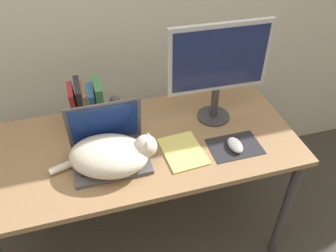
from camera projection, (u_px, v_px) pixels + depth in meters
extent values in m
cube|color=#93704C|center=(143.00, 145.00, 1.67)|extent=(1.44, 0.67, 0.03)
cylinder|color=#38383D|center=(285.00, 210.00, 1.84)|extent=(0.04, 0.04, 0.73)
cylinder|color=#38383D|center=(17.00, 184.00, 1.98)|extent=(0.04, 0.04, 0.73)
cylinder|color=#38383D|center=(238.00, 139.00, 2.26)|extent=(0.04, 0.04, 0.73)
cube|color=#4C4C51|center=(111.00, 160.00, 1.56)|extent=(0.33, 0.25, 0.02)
cube|color=#28282D|center=(111.00, 160.00, 1.54)|extent=(0.27, 0.13, 0.00)
cube|color=#4C4C51|center=(104.00, 123.00, 1.55)|extent=(0.33, 0.06, 0.25)
cube|color=navy|center=(105.00, 124.00, 1.54)|extent=(0.29, 0.05, 0.22)
ellipsoid|color=beige|center=(109.00, 156.00, 1.50)|extent=(0.40, 0.34, 0.13)
sphere|color=beige|center=(146.00, 146.00, 1.50)|extent=(0.10, 0.10, 0.10)
cone|color=beige|center=(148.00, 135.00, 1.50)|extent=(0.04, 0.04, 0.03)
cone|color=beige|center=(147.00, 144.00, 1.46)|extent=(0.04, 0.04, 0.03)
cylinder|color=beige|center=(65.00, 166.00, 1.52)|extent=(0.14, 0.07, 0.03)
cylinder|color=#333338|center=(213.00, 116.00, 1.80)|extent=(0.16, 0.16, 0.01)
cylinder|color=#333338|center=(215.00, 102.00, 1.75)|extent=(0.04, 0.04, 0.16)
cube|color=#B2B2B7|center=(219.00, 58.00, 1.59)|extent=(0.48, 0.04, 0.33)
cube|color=navy|center=(220.00, 59.00, 1.58)|extent=(0.44, 0.02, 0.29)
cube|color=#232328|center=(235.00, 146.00, 1.63)|extent=(0.24, 0.17, 0.00)
ellipsoid|color=#99999E|center=(235.00, 145.00, 1.62)|extent=(0.06, 0.11, 0.03)
cube|color=maroon|center=(74.00, 106.00, 1.71)|extent=(0.04, 0.14, 0.20)
cube|color=#232328|center=(80.00, 104.00, 1.71)|extent=(0.03, 0.16, 0.22)
cube|color=olive|center=(86.00, 105.00, 1.72)|extent=(0.03, 0.16, 0.19)
cube|color=#285B93|center=(92.00, 105.00, 1.73)|extent=(0.03, 0.13, 0.18)
cube|color=#387A42|center=(99.00, 101.00, 1.73)|extent=(0.04, 0.15, 0.21)
cube|color=#E5DB6B|center=(183.00, 151.00, 1.61)|extent=(0.19, 0.24, 0.01)
cylinder|color=#232328|center=(115.00, 107.00, 1.85)|extent=(0.02, 0.02, 0.02)
sphere|color=#4C4C51|center=(115.00, 101.00, 1.83)|extent=(0.05, 0.05, 0.05)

